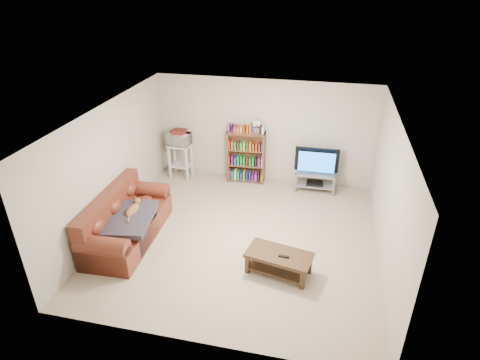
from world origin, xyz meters
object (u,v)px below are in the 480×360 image
(sofa, at_px, (124,223))
(coffee_table, at_px, (279,259))
(tv_stand, at_px, (315,178))
(bookshelf, at_px, (246,156))

(sofa, bearing_deg, coffee_table, -8.90)
(tv_stand, distance_m, bookshelf, 1.66)
(sofa, relative_size, bookshelf, 1.75)
(sofa, height_order, bookshelf, bookshelf)
(sofa, distance_m, coffee_table, 2.96)
(coffee_table, distance_m, tv_stand, 3.00)
(tv_stand, height_order, bookshelf, bookshelf)
(sofa, bearing_deg, tv_stand, 35.87)
(sofa, xyz_separation_m, coffee_table, (2.94, -0.34, -0.05))
(coffee_table, height_order, bookshelf, bookshelf)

